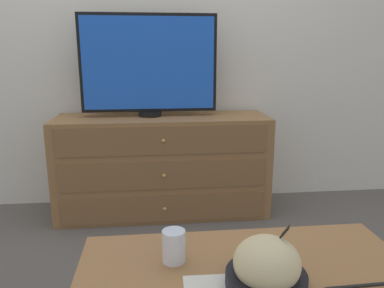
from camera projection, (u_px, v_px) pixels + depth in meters
name	position (u px, v px, depth m)	size (l,w,h in m)	color
ground_plane	(143.00, 199.00, 2.83)	(12.00, 12.00, 0.00)	#56514C
wall_back	(137.00, 18.00, 2.54)	(12.00, 0.05, 2.60)	silver
dresser	(163.00, 165.00, 2.53)	(1.40, 0.45, 0.67)	olive
tv	(149.00, 65.00, 2.40)	(0.88, 0.15, 0.65)	black
coffee_table	(246.00, 286.00, 1.16)	(1.04, 0.52, 0.43)	#9E6B3D
takeout_bowl	(267.00, 268.00, 1.04)	(0.23, 0.23, 0.18)	black
drink_cup	(174.00, 248.00, 1.18)	(0.07, 0.07, 0.10)	beige
knife	(358.00, 286.00, 1.06)	(0.20, 0.02, 0.01)	black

